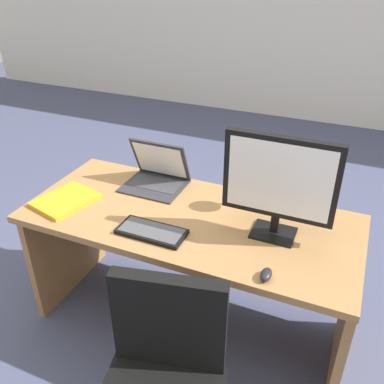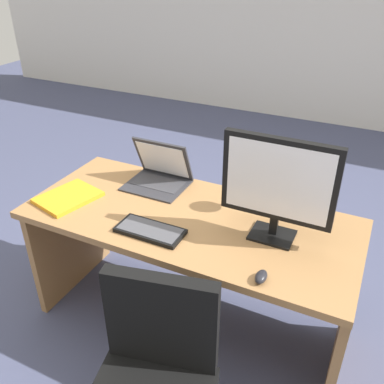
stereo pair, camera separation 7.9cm
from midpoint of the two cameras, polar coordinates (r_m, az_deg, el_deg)
name	(u,v)px [view 2 (the right image)]	position (r m, az deg, el deg)	size (l,w,h in m)	color
ground	(265,201)	(3.69, 10.56, -1.27)	(12.00, 12.00, 0.00)	#474C6B
back_wall	(336,1)	(5.38, 19.45, 23.36)	(10.00, 0.10, 2.80)	silver
desk	(193,245)	(2.26, 1.15, -7.22)	(1.68, 0.73, 0.74)	#9E7042
monitor	(278,183)	(1.85, 12.88, 1.16)	(0.51, 0.16, 0.49)	black
laptop	(160,170)	(2.37, -3.41, 2.96)	(0.33, 0.28, 0.26)	#2D2D33
keyboard	(150,230)	(1.98, -4.58, -5.28)	(0.32, 0.15, 0.02)	black
mouse	(261,277)	(1.74, 10.72, -11.32)	(0.05, 0.08, 0.04)	black
desk_lamp	(282,165)	(2.07, 13.21, 3.59)	(0.12, 0.14, 0.36)	#2D2D33
book	(68,197)	(2.32, -15.62, -0.70)	(0.31, 0.35, 0.02)	orange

